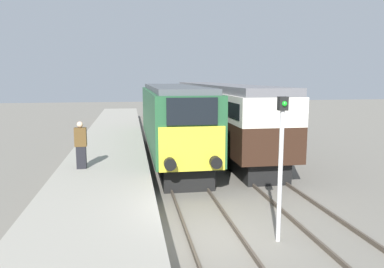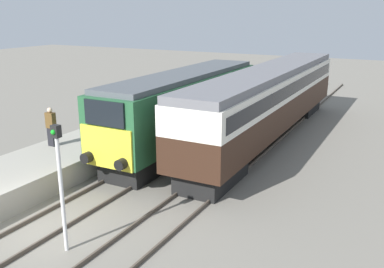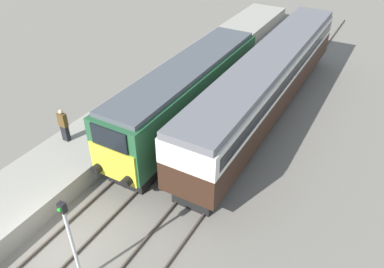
{
  "view_description": "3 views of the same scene",
  "coord_description": "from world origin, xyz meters",
  "px_view_note": "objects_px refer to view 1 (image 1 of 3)",
  "views": [
    {
      "loc": [
        -2.22,
        -9.61,
        4.46
      ],
      "look_at": [
        0.0,
        3.8,
        2.39
      ],
      "focal_mm": 35.0,
      "sensor_mm": 36.0,
      "label": 1
    },
    {
      "loc": [
        10.5,
        -8.85,
        7.05
      ],
      "look_at": [
        1.7,
        7.8,
        1.6
      ],
      "focal_mm": 40.0,
      "sensor_mm": 36.0,
      "label": 2
    },
    {
      "loc": [
        9.29,
        -5.57,
        12.33
      ],
      "look_at": [
        1.7,
        7.8,
        1.6
      ],
      "focal_mm": 35.0,
      "sensor_mm": 36.0,
      "label": 3
    }
  ],
  "objects_px": {
    "passenger_carriage": "(218,109)",
    "person_on_platform": "(81,145)",
    "locomotive": "(173,119)",
    "signal_post": "(281,157)"
  },
  "relations": [
    {
      "from": "person_on_platform",
      "to": "locomotive",
      "type": "bearing_deg",
      "value": 52.19
    },
    {
      "from": "person_on_platform",
      "to": "passenger_carriage",
      "type": "bearing_deg",
      "value": 50.07
    },
    {
      "from": "person_on_platform",
      "to": "signal_post",
      "type": "height_order",
      "value": "signal_post"
    },
    {
      "from": "passenger_carriage",
      "to": "signal_post",
      "type": "distance_m",
      "value": 14.39
    },
    {
      "from": "locomotive",
      "to": "passenger_carriage",
      "type": "distance_m",
      "value": 5.01
    },
    {
      "from": "locomotive",
      "to": "person_on_platform",
      "type": "height_order",
      "value": "locomotive"
    },
    {
      "from": "locomotive",
      "to": "signal_post",
      "type": "relative_size",
      "value": 3.36
    },
    {
      "from": "locomotive",
      "to": "person_on_platform",
      "type": "xyz_separation_m",
      "value": [
        -4.11,
        -5.3,
        -0.32
      ]
    },
    {
      "from": "signal_post",
      "to": "passenger_carriage",
      "type": "bearing_deg",
      "value": 83.22
    },
    {
      "from": "passenger_carriage",
      "to": "person_on_platform",
      "type": "relative_size",
      "value": 10.64
    }
  ]
}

